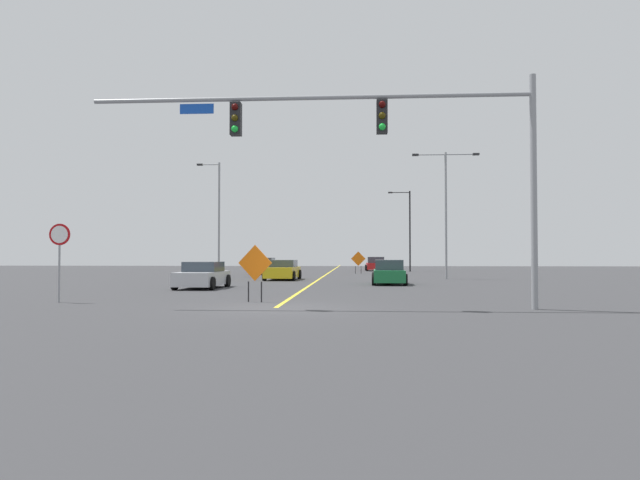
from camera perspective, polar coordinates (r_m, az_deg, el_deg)
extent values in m
plane|color=#38383A|center=(17.76, -4.54, -6.92)|extent=(137.28, 137.28, 0.00)
cube|color=yellow|center=(55.72, 1.05, -3.27)|extent=(0.16, 76.27, 0.01)
cylinder|color=gray|center=(18.46, 20.99, 4.67)|extent=(0.20, 0.20, 7.26)
cylinder|color=gray|center=(18.27, -1.20, 14.30)|extent=(13.95, 0.14, 0.14)
cube|color=black|center=(18.06, 6.34, 12.38)|extent=(0.34, 0.32, 1.05)
sphere|color=#3A0503|center=(17.98, 6.37, 13.59)|extent=(0.22, 0.22, 0.22)
sphere|color=#3C3106|center=(17.90, 6.37, 12.51)|extent=(0.22, 0.22, 0.22)
sphere|color=green|center=(17.81, 6.37, 11.42)|extent=(0.22, 0.22, 0.22)
cube|color=black|center=(18.44, -8.58, 12.10)|extent=(0.34, 0.32, 1.05)
sphere|color=#3A0503|center=(18.36, -8.69, 13.28)|extent=(0.22, 0.22, 0.22)
sphere|color=#3C3106|center=(18.28, -8.70, 12.22)|extent=(0.22, 0.22, 0.22)
sphere|color=green|center=(18.20, -8.70, 11.15)|extent=(0.22, 0.22, 0.22)
cube|color=#1447B7|center=(18.83, -12.47, 12.94)|extent=(1.10, 0.03, 0.32)
cylinder|color=gray|center=(21.66, -25.08, -3.15)|extent=(0.07, 0.07, 2.01)
cylinder|color=#B20F14|center=(21.66, -25.04, 0.52)|extent=(0.76, 0.03, 0.76)
cylinder|color=white|center=(21.65, -25.07, 0.52)|extent=(0.61, 0.01, 0.61)
cylinder|color=gray|center=(40.10, 12.73, 2.45)|extent=(0.16, 0.16, 8.89)
cylinder|color=gray|center=(40.47, 11.21, 8.54)|extent=(2.11, 0.08, 0.08)
cube|color=#262628|center=(40.35, 9.71, 8.56)|extent=(0.44, 0.24, 0.14)
cylinder|color=gray|center=(40.80, 14.17, 8.47)|extent=(2.11, 0.08, 0.08)
cube|color=#262628|center=(41.00, 15.64, 8.43)|extent=(0.44, 0.24, 0.14)
cylinder|color=black|center=(57.84, 9.17, 0.90)|extent=(0.16, 0.16, 8.26)
cylinder|color=black|center=(58.06, 8.17, 4.82)|extent=(1.99, 0.08, 0.08)
cube|color=#262628|center=(57.99, 7.19, 4.83)|extent=(0.44, 0.24, 0.14)
cylinder|color=gray|center=(44.13, -10.27, 2.08)|extent=(0.16, 0.16, 8.90)
cylinder|color=gray|center=(44.80, -11.21, 7.56)|extent=(1.54, 0.08, 0.08)
cube|color=#262628|center=(45.00, -12.17, 7.53)|extent=(0.44, 0.24, 0.14)
cube|color=orange|center=(19.97, -6.65, -2.34)|extent=(1.26, 0.32, 1.28)
cylinder|color=black|center=(20.10, -7.32, -5.25)|extent=(0.05, 0.05, 0.72)
cylinder|color=black|center=(19.91, -6.00, -5.29)|extent=(0.05, 0.05, 0.72)
cube|color=orange|center=(50.77, 3.93, -1.92)|extent=(1.32, 0.19, 1.32)
cylinder|color=black|center=(50.82, 3.64, -3.06)|extent=(0.05, 0.05, 0.67)
cylinder|color=black|center=(50.76, 4.22, -3.06)|extent=(0.05, 0.05, 0.67)
cube|color=gold|center=(37.88, -3.84, -3.31)|extent=(2.03, 4.34, 0.70)
cube|color=#333D47|center=(38.08, -3.79, -2.41)|extent=(1.78, 2.12, 0.48)
cylinder|color=black|center=(36.58, -5.69, -3.66)|extent=(0.24, 0.65, 0.64)
cylinder|color=black|center=(36.26, -2.74, -3.68)|extent=(0.24, 0.65, 0.64)
cylinder|color=black|center=(39.52, -4.86, -3.51)|extent=(0.24, 0.65, 0.64)
cylinder|color=black|center=(39.23, -2.12, -3.52)|extent=(0.24, 0.65, 0.64)
cube|color=#196B38|center=(32.25, 7.04, -3.63)|extent=(1.86, 4.23, 0.66)
cube|color=#333D47|center=(32.02, 7.05, -2.54)|extent=(1.61, 2.13, 0.57)
cylinder|color=black|center=(33.74, 8.44, -3.83)|extent=(0.24, 0.65, 0.64)
cylinder|color=black|center=(33.70, 5.52, -3.84)|extent=(0.24, 0.65, 0.64)
cylinder|color=black|center=(30.83, 8.71, -4.04)|extent=(0.24, 0.65, 0.64)
cylinder|color=black|center=(30.79, 5.52, -4.05)|extent=(0.24, 0.65, 0.64)
cube|color=#B7BABF|center=(28.71, -11.92, -3.85)|extent=(1.94, 4.16, 0.67)
cube|color=#333D47|center=(28.89, -11.80, -2.68)|extent=(1.70, 2.00, 0.50)
cylinder|color=black|center=(27.64, -14.62, -4.29)|extent=(0.24, 0.65, 0.64)
cylinder|color=black|center=(27.08, -10.98, -4.37)|extent=(0.24, 0.65, 0.64)
cylinder|color=black|center=(30.36, -12.77, -4.06)|extent=(0.24, 0.65, 0.64)
cylinder|color=black|center=(29.85, -9.43, -4.12)|extent=(0.24, 0.65, 0.64)
cube|color=orange|center=(49.02, -5.78, -2.88)|extent=(1.87, 3.85, 0.75)
cube|color=#333D47|center=(49.20, -5.74, -2.12)|extent=(1.67, 2.08, 0.54)
cylinder|color=black|center=(47.88, -7.14, -3.16)|extent=(0.23, 0.64, 0.64)
cylinder|color=black|center=(47.55, -4.97, -3.18)|extent=(0.23, 0.64, 0.64)
cylinder|color=black|center=(50.51, -6.54, -3.08)|extent=(0.23, 0.64, 0.64)
cylinder|color=black|center=(50.20, -4.48, -3.09)|extent=(0.23, 0.64, 0.64)
cube|color=red|center=(60.04, 5.67, -2.67)|extent=(1.97, 3.97, 0.68)
cube|color=#333D47|center=(59.84, 5.68, -2.03)|extent=(1.75, 2.28, 0.64)
cylinder|color=black|center=(61.48, 6.48, -2.81)|extent=(0.23, 0.64, 0.64)
cylinder|color=black|center=(61.38, 4.72, -2.81)|extent=(0.23, 0.64, 0.64)
cylinder|color=black|center=(58.73, 6.67, -2.87)|extent=(0.23, 0.64, 0.64)
cylinder|color=black|center=(58.62, 4.82, -2.87)|extent=(0.23, 0.64, 0.64)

